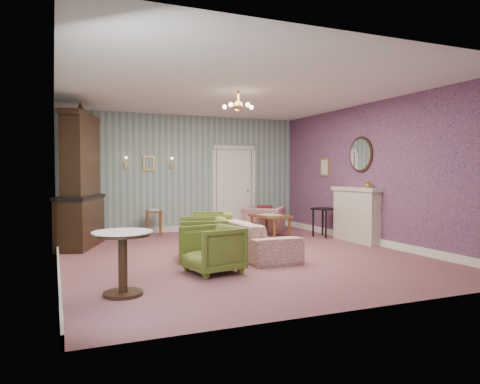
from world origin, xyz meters
name	(u,v)px	position (x,y,z in m)	size (l,w,h in m)	color
floor	(238,254)	(0.00, 0.00, 0.00)	(7.00, 7.00, 0.00)	#8D5259
ceiling	(238,91)	(0.00, 0.00, 2.90)	(7.00, 7.00, 0.00)	white
wall_back	(185,173)	(0.00, 3.50, 1.45)	(6.00, 6.00, 0.00)	slate
wall_front	(365,173)	(0.00, -3.50, 1.45)	(6.00, 6.00, 0.00)	slate
wall_left	(56,173)	(-3.00, 0.00, 1.45)	(7.00, 7.00, 0.00)	slate
wall_right	(374,173)	(3.00, 0.00, 1.45)	(7.00, 7.00, 0.00)	slate
wall_right_floral	(374,173)	(2.98, 0.00, 1.45)	(7.00, 7.00, 0.00)	#B45A7E
door	(234,188)	(1.30, 3.46, 1.08)	(1.12, 0.12, 2.16)	white
olive_chair_a	(212,247)	(-0.92, -1.24, 0.38)	(0.74, 0.69, 0.76)	#596724
olive_chair_b	(203,236)	(-0.74, -0.23, 0.39)	(0.77, 0.72, 0.79)	#596724
olive_chair_c	(212,229)	(-0.26, 0.70, 0.40)	(0.77, 0.72, 0.79)	#596724
sofa_chintz	(254,232)	(0.22, -0.19, 0.42)	(2.13, 0.62, 0.83)	#9F4050
wingback_chair	(264,215)	(1.76, 2.60, 0.42)	(0.96, 0.62, 0.84)	#9F4050
dresser	(80,176)	(-2.55, 1.96, 1.39)	(0.58, 1.67, 2.78)	black
fireplace	(356,215)	(2.86, 0.40, 0.58)	(0.30, 1.40, 1.16)	beige
mantel_vase	(368,184)	(2.84, 0.00, 1.23)	(0.15, 0.15, 0.15)	gold
oval_mirror	(361,154)	(2.96, 0.40, 1.85)	(0.04, 0.76, 0.84)	white
framed_print	(325,167)	(2.97, 1.75, 1.60)	(0.04, 0.34, 0.42)	gold
coffee_table	(270,226)	(1.54, 1.81, 0.25)	(0.55, 0.99, 0.51)	brown
side_table_black	(324,222)	(2.65, 1.28, 0.33)	(0.45, 0.45, 0.67)	black
pedestal_table	(123,263)	(-2.29, -1.96, 0.39)	(0.71, 0.71, 0.77)	black
nesting_table	(154,222)	(-0.88, 3.03, 0.32)	(0.38, 0.49, 0.63)	brown
gilt_mirror_back	(149,163)	(-0.90, 3.46, 1.70)	(0.28, 0.06, 0.36)	gold
sconce_left	(126,163)	(-1.45, 3.44, 1.70)	(0.16, 0.12, 0.30)	gold
sconce_right	(172,163)	(-0.35, 3.44, 1.70)	(0.16, 0.12, 0.30)	gold
chandelier	(238,107)	(0.00, 0.00, 2.63)	(0.56, 0.56, 0.36)	gold
burgundy_cushion	(265,213)	(1.71, 2.45, 0.48)	(0.38, 0.10, 0.38)	maroon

